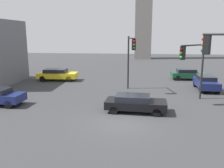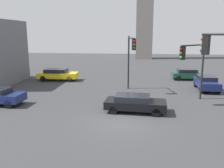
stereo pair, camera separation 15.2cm
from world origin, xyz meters
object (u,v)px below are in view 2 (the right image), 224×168
(car_0, at_px, (206,83))
(car_1, at_px, (58,74))
(car_4, at_px, (135,103))
(traffic_light_1, at_px, (193,60))
(car_5, at_px, (188,74))
(traffic_light_2, at_px, (131,53))

(car_0, distance_m, car_1, 16.98)
(car_4, bearing_deg, traffic_light_1, 36.90)
(traffic_light_1, xyz_separation_m, car_0, (2.53, 4.70, -2.75))
(traffic_light_1, height_order, car_0, traffic_light_1)
(car_1, xyz_separation_m, car_4, (9.61, -10.85, -0.10))
(car_0, bearing_deg, car_5, -171.04)
(car_1, relative_size, car_4, 1.07)
(car_0, distance_m, car_4, 10.44)
(car_1, distance_m, car_5, 16.10)
(traffic_light_1, distance_m, car_1, 16.42)
(car_0, xyz_separation_m, car_4, (-7.06, -7.69, -0.10))
(traffic_light_1, distance_m, traffic_light_2, 6.06)
(traffic_light_2, relative_size, car_4, 1.20)
(traffic_light_2, bearing_deg, car_0, 86.98)
(traffic_light_2, distance_m, car_0, 8.32)
(traffic_light_1, xyz_separation_m, car_5, (1.79, 10.16, -2.81))
(car_5, bearing_deg, car_0, -83.94)
(traffic_light_1, height_order, car_5, traffic_light_1)
(car_1, height_order, car_4, car_1)
(car_0, relative_size, car_5, 1.02)
(traffic_light_2, xyz_separation_m, car_4, (0.55, -6.27, -3.15))
(car_5, bearing_deg, car_4, -117.37)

